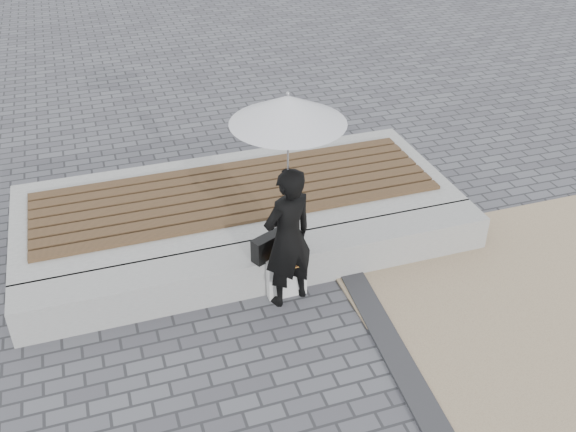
{
  "coord_description": "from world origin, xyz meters",
  "views": [
    {
      "loc": [
        -1.49,
        -3.6,
        4.31
      ],
      "look_at": [
        0.12,
        1.25,
        1.0
      ],
      "focal_mm": 40.8,
      "sensor_mm": 36.0,
      "label": 1
    }
  ],
  "objects_px": {
    "parasol": "(288,109)",
    "canvas_tote": "(286,276)",
    "seating_ledge": "(266,266)",
    "woman": "(288,238)",
    "handbag": "(268,247)"
  },
  "relations": [
    {
      "from": "woman",
      "to": "canvas_tote",
      "type": "relative_size",
      "value": 3.57
    },
    {
      "from": "seating_ledge",
      "to": "canvas_tote",
      "type": "height_order",
      "value": "canvas_tote"
    },
    {
      "from": "seating_ledge",
      "to": "parasol",
      "type": "distance_m",
      "value": 1.91
    },
    {
      "from": "parasol",
      "to": "handbag",
      "type": "bearing_deg",
      "value": 120.69
    },
    {
      "from": "seating_ledge",
      "to": "handbag",
      "type": "xyz_separation_m",
      "value": [
        -0.01,
        -0.12,
        0.33
      ]
    },
    {
      "from": "seating_ledge",
      "to": "woman",
      "type": "height_order",
      "value": "woman"
    },
    {
      "from": "parasol",
      "to": "canvas_tote",
      "type": "distance_m",
      "value": 1.86
    },
    {
      "from": "handbag",
      "to": "canvas_tote",
      "type": "bearing_deg",
      "value": -65.36
    },
    {
      "from": "woman",
      "to": "canvas_tote",
      "type": "bearing_deg",
      "value": -114.4
    },
    {
      "from": "canvas_tote",
      "to": "seating_ledge",
      "type": "bearing_deg",
      "value": 118.8
    },
    {
      "from": "parasol",
      "to": "canvas_tote",
      "type": "xyz_separation_m",
      "value": [
        0.01,
        0.1,
        -1.86
      ]
    },
    {
      "from": "parasol",
      "to": "handbag",
      "type": "relative_size",
      "value": 3.62
    },
    {
      "from": "parasol",
      "to": "canvas_tote",
      "type": "relative_size",
      "value": 3.09
    },
    {
      "from": "woman",
      "to": "handbag",
      "type": "distance_m",
      "value": 0.34
    },
    {
      "from": "seating_ledge",
      "to": "canvas_tote",
      "type": "xyz_separation_m",
      "value": [
        0.14,
        -0.25,
        0.01
      ]
    }
  ]
}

